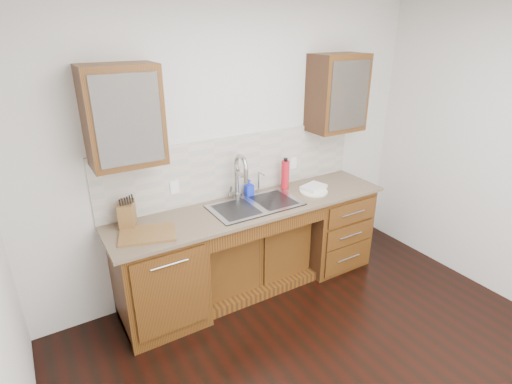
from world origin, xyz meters
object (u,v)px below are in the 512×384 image
soap_bottle (249,188)px  cutting_board (148,234)px  knife_block (127,214)px  plate (314,191)px  water_bottle (285,175)px

soap_bottle → cutting_board: size_ratio=0.39×
soap_bottle → knife_block: 1.17m
plate → cutting_board: bearing=-179.4°
knife_block → cutting_board: size_ratio=0.48×
soap_bottle → knife_block: knife_block is taller
water_bottle → knife_block: size_ratio=1.42×
soap_bottle → water_bottle: water_bottle is taller
knife_block → cutting_board: 0.28m
plate → knife_block: knife_block is taller
plate → cutting_board: 1.69m
soap_bottle → knife_block: bearing=-176.7°
plate → cutting_board: cutting_board is taller
soap_bottle → cutting_board: bearing=-163.9°
water_bottle → plate: (0.20, -0.22, -0.14)m
plate → knife_block: bearing=172.6°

